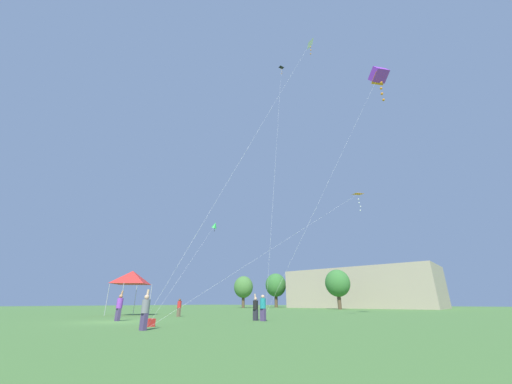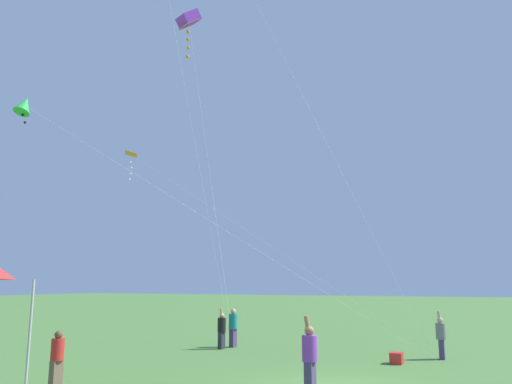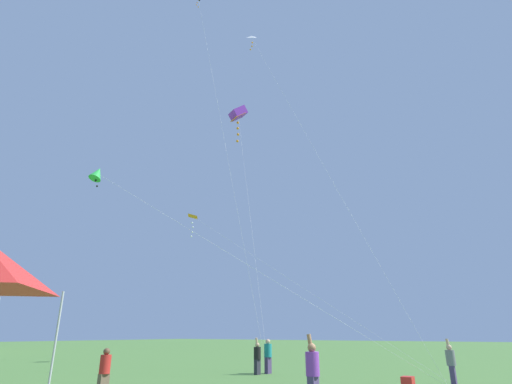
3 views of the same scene
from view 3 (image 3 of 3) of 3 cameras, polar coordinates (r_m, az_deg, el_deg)
name	(u,v)px [view 3 (image 3 of 3)]	position (r m, az deg, el deg)	size (l,w,h in m)	color
cooler_box	(408,382)	(19.14, 20.89, -24.01)	(0.56, 0.44, 0.41)	red
person_red_shirt	(105,370)	(16.24, -20.83, -22.72)	(0.38, 0.38, 1.59)	brown
person_teal_shirt	(268,355)	(23.87, 1.72, -22.23)	(0.42, 0.42, 1.77)	#473860
person_purple_shirt	(313,371)	(13.58, 8.09, -23.94)	(0.42, 0.42, 2.07)	#473860
person_black_shirt	(257,357)	(23.26, 0.19, -22.45)	(0.38, 0.38, 1.86)	#282833
person_grey_shirt	(451,362)	(20.65, 26.10, -20.99)	(0.38, 0.38, 1.86)	#473860
kite_black_delta_0	(200,6)	(36.54, -8.07, 24.79)	(1.75, 5.92, 28.78)	silver
kite_orange_delta_1	(194,218)	(34.74, -8.87, -3.67)	(4.87, 19.82, 11.81)	silver
kite_green_diamond_2	(98,174)	(20.57, -21.62, 2.42)	(9.83, 12.92, 9.73)	silver
kite_purple_box_3	(238,114)	(41.82, -2.58, 11.04)	(9.90, 9.90, 24.28)	silver
kite_white_delta_4	(252,39)	(37.98, -0.51, 21.00)	(4.70, 13.33, 27.56)	silver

